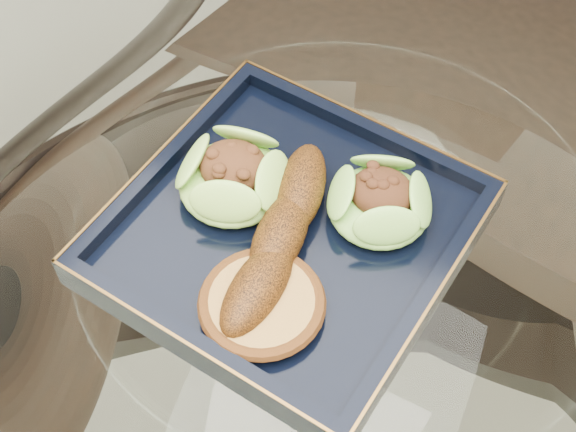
% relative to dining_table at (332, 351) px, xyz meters
% --- Properties ---
extents(dining_table, '(1.13, 1.13, 0.77)m').
position_rel_dining_table_xyz_m(dining_table, '(0.00, 0.00, 0.00)').
color(dining_table, white).
rests_on(dining_table, ground).
extents(dining_chair, '(0.43, 0.43, 0.86)m').
position_rel_dining_table_xyz_m(dining_chair, '(-0.03, 0.51, -0.12)').
color(dining_chair, '#311B10').
rests_on(dining_chair, ground).
extents(navy_plate, '(0.31, 0.31, 0.02)m').
position_rel_dining_table_xyz_m(navy_plate, '(-0.05, 0.00, 0.17)').
color(navy_plate, black).
rests_on(navy_plate, dining_table).
extents(lettuce_wrap_left, '(0.11, 0.11, 0.03)m').
position_rel_dining_table_xyz_m(lettuce_wrap_left, '(-0.11, 0.02, 0.20)').
color(lettuce_wrap_left, '#75AD32').
rests_on(lettuce_wrap_left, navy_plate).
extents(lettuce_wrap_right, '(0.09, 0.09, 0.03)m').
position_rel_dining_table_xyz_m(lettuce_wrap_right, '(0.01, 0.05, 0.20)').
color(lettuce_wrap_right, '#5BA22F').
rests_on(lettuce_wrap_right, navy_plate).
extents(roasted_plantain, '(0.05, 0.19, 0.04)m').
position_rel_dining_table_xyz_m(roasted_plantain, '(-0.05, -0.02, 0.20)').
color(roasted_plantain, '#562B09').
rests_on(roasted_plantain, navy_plate).
extents(crumb_patty, '(0.09, 0.09, 0.02)m').
position_rel_dining_table_xyz_m(crumb_patty, '(-0.04, -0.08, 0.19)').
color(crumb_patty, '#B57F3C').
rests_on(crumb_patty, navy_plate).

